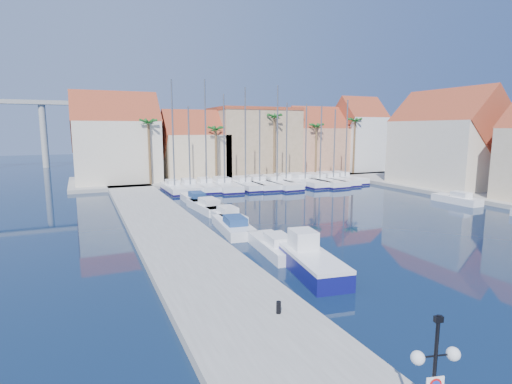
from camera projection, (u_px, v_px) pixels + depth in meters
ground at (384, 281)px, 22.45m from camera, size 260.00×260.00×0.00m
quay_west at (173, 235)px, 31.00m from camera, size 6.00×77.00×0.50m
shore_north at (238, 176)px, 69.75m from camera, size 54.00×16.00×0.50m
shore_east at (504, 197)px, 48.75m from camera, size 12.00×60.00×0.50m
lamp_post at (435, 366)px, 9.43m from camera, size 1.23×0.55×3.70m
bollard at (279, 307)px, 17.37m from camera, size 0.22×0.22×0.54m
fishing_boat at (310, 260)px, 23.67m from camera, size 3.13×6.82×2.30m
motorboat_west_0 at (275, 245)px, 27.48m from camera, size 2.50×6.35×1.40m
motorboat_west_1 at (233, 226)px, 33.06m from camera, size 2.81×6.94×1.40m
motorboat_west_2 at (226, 215)px, 37.16m from camera, size 2.18×6.26×1.40m
motorboat_west_3 at (207, 206)px, 41.48m from camera, size 2.68×7.01×1.40m
motorboat_west_4 at (196, 199)px, 45.55m from camera, size 2.18×6.60×1.40m
motorboat_east_1 at (457, 199)px, 45.60m from camera, size 1.95×5.61×1.40m
sailboat_0 at (174, 187)px, 53.47m from camera, size 2.31×8.37×14.71m
sailboat_1 at (189, 187)px, 54.71m from camera, size 2.50×8.50×11.41m
sailboat_2 at (206, 185)px, 55.61m from camera, size 3.18×9.31×14.97m
sailboat_3 at (224, 185)px, 56.28m from camera, size 3.80×11.06×13.07m
sailboat_4 at (244, 184)px, 57.06m from camera, size 2.68×9.77×14.07m
sailboat_5 at (258, 183)px, 58.18m from camera, size 3.23×11.06×11.08m
sailboat_6 at (275, 183)px, 58.50m from camera, size 3.38×11.58×14.44m
sailboat_7 at (285, 181)px, 60.74m from camera, size 3.05×9.52×12.22m
sailboat_8 at (303, 181)px, 61.03m from camera, size 3.34×11.90×12.10m
sailboat_9 at (317, 181)px, 61.20m from camera, size 3.68×12.09×11.84m
sailboat_10 at (331, 179)px, 62.61m from camera, size 3.31×11.50×11.35m
sailboat_11 at (343, 178)px, 63.83m from camera, size 2.77×9.77×12.82m
building_0 at (117, 142)px, 59.87m from camera, size 12.30×9.00×13.50m
building_1 at (195, 148)px, 64.86m from camera, size 10.30×8.00×11.00m
building_2 at (254, 141)px, 70.00m from camera, size 14.20×10.20×11.50m
building_3 at (315, 143)px, 73.96m from camera, size 10.30×8.00×12.00m
building_4 at (358, 136)px, 76.48m from camera, size 8.30×8.00×14.00m
building_6 at (447, 143)px, 55.89m from camera, size 9.00×14.30×13.50m
palm_0 at (148, 124)px, 56.55m from camera, size 2.60×2.60×10.15m
palm_1 at (216, 131)px, 60.69m from camera, size 2.60×2.60×9.15m
palm_2 at (275, 119)px, 64.39m from camera, size 2.60×2.60×11.15m
palm_3 at (317, 128)px, 67.81m from camera, size 2.60×2.60×9.65m
palm_4 at (355, 122)px, 70.86m from camera, size 2.60×2.60×10.65m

